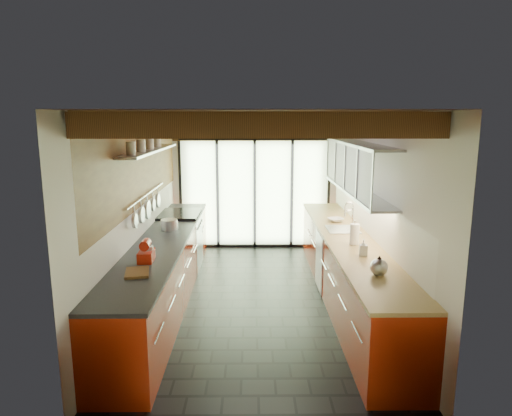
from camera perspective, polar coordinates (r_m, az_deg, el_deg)
name	(u,v)px	position (r m, az deg, el deg)	size (l,w,h in m)	color
ground	(256,300)	(6.59, 0.01, -11.41)	(5.50, 5.50, 0.00)	black
room_shell	(256,184)	(6.15, 0.01, 2.96)	(5.50, 5.50, 5.50)	silver
ceiling_beams	(256,123)	(6.46, -0.03, 10.56)	(3.14, 5.06, 4.90)	#593316
glass_door	(255,164)	(8.82, -0.16, 5.53)	(2.95, 0.10, 2.90)	#C6EAAD
left_counter	(165,269)	(6.54, -11.33, -7.50)	(0.68, 5.00, 0.92)	#99210A
range_stove	(181,241)	(7.91, -9.40, -4.07)	(0.66, 0.90, 0.97)	silver
right_counter	(347,269)	(6.57, 11.28, -7.43)	(0.68, 5.00, 0.92)	#99210A
sink_assembly	(343,227)	(6.81, 10.88, -2.37)	(0.45, 0.52, 0.43)	silver
upper_cabinets_right	(357,167)	(6.59, 12.56, 4.97)	(0.34, 3.00, 3.00)	silver
left_wall_fixtures	(149,169)	(6.46, -13.19, 4.78)	(0.28, 2.60, 0.96)	silver
stand_mixer	(146,252)	(5.40, -13.55, -5.41)	(0.18, 0.29, 0.26)	red
pot_large	(169,225)	(6.81, -10.79, -2.05)	(0.24, 0.24, 0.15)	silver
pot_small	(170,226)	(6.86, -10.70, -2.20)	(0.24, 0.24, 0.09)	silver
cutting_board	(137,273)	(5.01, -14.63, -7.82)	(0.24, 0.34, 0.03)	brown
kettle	(379,266)	(4.96, 15.12, -7.03)	(0.23, 0.26, 0.22)	silver
paper_towel	(355,234)	(6.03, 12.21, -3.25)	(0.14, 0.14, 0.33)	white
soap_bottle	(363,248)	(5.59, 13.28, -4.84)	(0.09, 0.09, 0.20)	silver
bowl	(336,220)	(7.32, 9.93, -1.47)	(0.24, 0.24, 0.06)	silver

